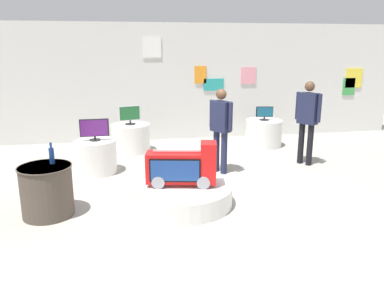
# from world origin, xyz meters

# --- Properties ---
(ground_plane) EXTENTS (30.00, 30.00, 0.00)m
(ground_plane) POSITION_xyz_m (0.00, 0.00, 0.00)
(ground_plane) COLOR #9E998E
(back_wall_display) EXTENTS (12.38, 0.13, 2.97)m
(back_wall_display) POSITION_xyz_m (0.02, 4.31, 1.48)
(back_wall_display) COLOR silver
(back_wall_display) RESTS_ON ground
(main_display_pedestal) EXTENTS (1.58, 1.58, 0.31)m
(main_display_pedestal) POSITION_xyz_m (-0.35, -0.03, 0.15)
(main_display_pedestal) COLOR silver
(main_display_pedestal) RESTS_ON ground
(novelty_firetruck_tv) EXTENTS (1.10, 0.53, 0.69)m
(novelty_firetruck_tv) POSITION_xyz_m (-0.33, -0.04, 0.59)
(novelty_firetruck_tv) COLOR gray
(novelty_firetruck_tv) RESTS_ON main_display_pedestal
(display_pedestal_left_rear) EXTENTS (0.88, 0.88, 0.65)m
(display_pedestal_left_rear) POSITION_xyz_m (2.16, 3.17, 0.32)
(display_pedestal_left_rear) COLOR silver
(display_pedestal_left_rear) RESTS_ON ground
(tv_on_left_rear) EXTENTS (0.41, 0.23, 0.33)m
(tv_on_left_rear) POSITION_xyz_m (2.16, 3.17, 0.82)
(tv_on_left_rear) COLOR black
(tv_on_left_rear) RESTS_ON display_pedestal_left_rear
(display_pedestal_center_rear) EXTENTS (0.88, 0.88, 0.65)m
(display_pedestal_center_rear) POSITION_xyz_m (-1.06, 3.21, 0.32)
(display_pedestal_center_rear) COLOR silver
(display_pedestal_center_rear) RESTS_ON ground
(tv_on_center_rear) EXTENTS (0.49, 0.23, 0.43)m
(tv_on_center_rear) POSITION_xyz_m (-1.06, 3.20, 0.88)
(tv_on_center_rear) COLOR black
(tv_on_center_rear) RESTS_ON display_pedestal_center_rear
(display_pedestal_right_rear) EXTENTS (0.78, 0.78, 0.65)m
(display_pedestal_right_rear) POSITION_xyz_m (-1.75, 1.76, 0.32)
(display_pedestal_right_rear) COLOR silver
(display_pedestal_right_rear) RESTS_ON ground
(tv_on_right_rear) EXTENTS (0.54, 0.21, 0.42)m
(tv_on_right_rear) POSITION_xyz_m (-1.75, 1.75, 0.87)
(tv_on_right_rear) COLOR black
(tv_on_right_rear) RESTS_ON display_pedestal_right_rear
(side_table_round) EXTENTS (0.76, 0.76, 0.75)m
(side_table_round) POSITION_xyz_m (-2.31, -0.10, 0.38)
(side_table_round) COLOR #4C4238
(side_table_round) RESTS_ON ground
(bottle_on_side_table) EXTENTS (0.07, 0.07, 0.31)m
(bottle_on_side_table) POSITION_xyz_m (-2.22, 0.01, 0.87)
(bottle_on_side_table) COLOR navy
(bottle_on_side_table) RESTS_ON side_table_round
(shopper_browsing_near_truck) EXTENTS (0.38, 0.48, 1.63)m
(shopper_browsing_near_truck) POSITION_xyz_m (0.62, 1.37, 0.95)
(shopper_browsing_near_truck) COLOR #1E233F
(shopper_browsing_near_truck) RESTS_ON ground
(shopper_browsing_rear) EXTENTS (0.38, 0.47, 1.72)m
(shopper_browsing_rear) POSITION_xyz_m (2.49, 1.59, 1.01)
(shopper_browsing_rear) COLOR black
(shopper_browsing_rear) RESTS_ON ground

